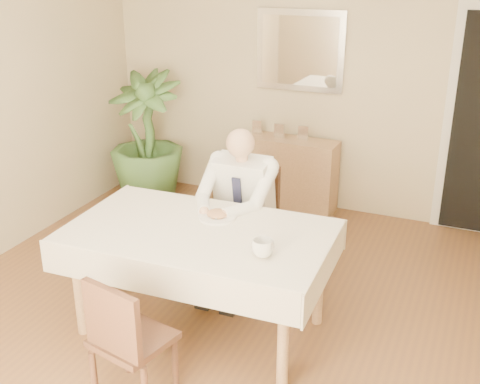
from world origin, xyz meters
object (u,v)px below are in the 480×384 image
at_px(coffee_mug, 263,248).
at_px(potted_palm, 146,137).
at_px(chair_far, 250,214).
at_px(chair_near, 125,337).
at_px(sideboard, 291,174).
at_px(seated_man, 235,205).
at_px(dining_table, 199,241).

xyz_separation_m(coffee_mug, potted_palm, (-2.07, 2.07, -0.14)).
xyz_separation_m(chair_far, potted_palm, (-1.56, 1.01, 0.16)).
bearing_deg(coffee_mug, chair_far, 115.84).
relative_size(chair_near, sideboard, 0.91).
relative_size(seated_man, potted_palm, 0.94).
distance_m(dining_table, coffee_mug, 0.56).
bearing_deg(sideboard, coffee_mug, -73.70).
xyz_separation_m(chair_near, coffee_mug, (0.55, 0.66, 0.35)).
relative_size(chair_far, potted_palm, 0.67).
relative_size(dining_table, coffee_mug, 13.01).
bearing_deg(coffee_mug, sideboard, 104.45).
bearing_deg(chair_far, seated_man, -84.07).
xyz_separation_m(dining_table, chair_far, (-0.00, 0.88, -0.17)).
distance_m(chair_near, sideboard, 3.07).
bearing_deg(seated_man, potted_palm, 140.09).
height_order(chair_near, coffee_mug, coffee_mug).
bearing_deg(coffee_mug, potted_palm, 134.96).
height_order(dining_table, coffee_mug, coffee_mug).
height_order(sideboard, potted_palm, potted_palm).
distance_m(chair_far, potted_palm, 1.86).
xyz_separation_m(coffee_mug, sideboard, (-0.62, 2.40, -0.44)).
distance_m(chair_far, chair_near, 1.72).
relative_size(coffee_mug, sideboard, 0.15).
xyz_separation_m(dining_table, coffee_mug, (0.51, -0.18, 0.14)).
height_order(dining_table, seated_man, seated_man).
bearing_deg(seated_man, sideboard, 93.76).
bearing_deg(seated_man, dining_table, -90.00).
height_order(seated_man, coffee_mug, seated_man).
height_order(chair_near, seated_man, seated_man).
relative_size(dining_table, seated_man, 1.40).
bearing_deg(dining_table, chair_near, -94.26).
relative_size(chair_near, coffee_mug, 6.16).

